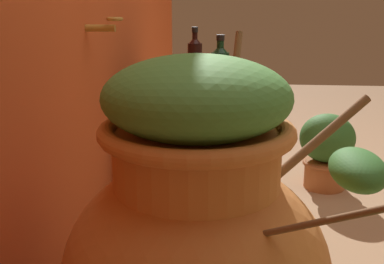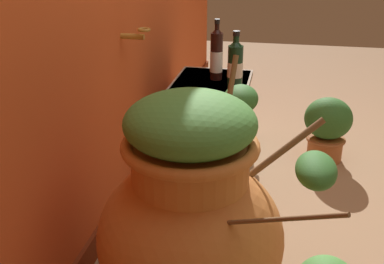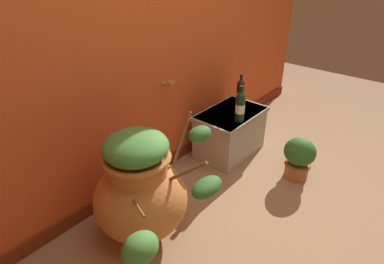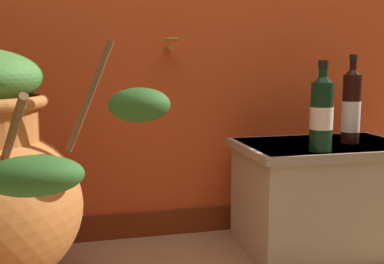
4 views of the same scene
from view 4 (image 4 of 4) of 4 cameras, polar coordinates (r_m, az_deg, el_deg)
stone_ledge at (r=1.92m, az=15.30°, el=-6.98°), size 0.64×0.42×0.42m
wine_bottle_left at (r=1.89m, az=18.47°, el=2.92°), size 0.07×0.07×0.33m
wine_bottle_middle at (r=1.69m, az=15.22°, el=2.44°), size 0.08×0.08×0.31m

